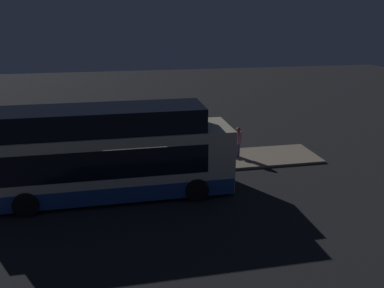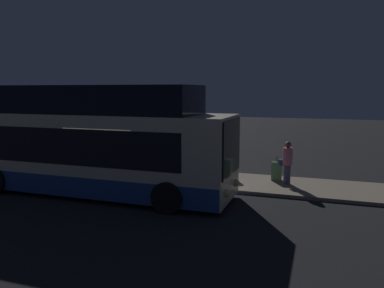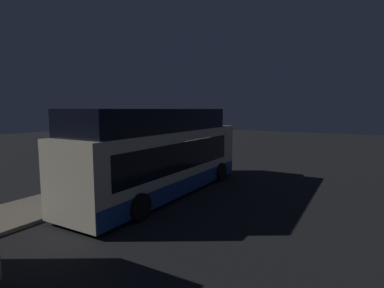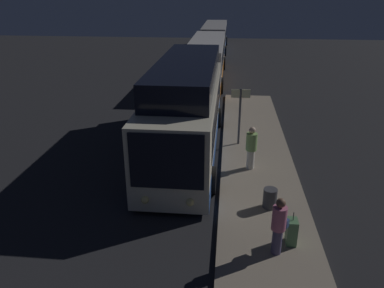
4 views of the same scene
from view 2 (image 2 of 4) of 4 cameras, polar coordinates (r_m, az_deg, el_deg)
name	(u,v)px [view 2 (image 2 of 4)]	position (r m, az deg, el deg)	size (l,w,h in m)	color
ground	(117,195)	(13.70, -11.31, -7.68)	(80.00, 80.00, 0.00)	#232326
platform	(153,175)	(16.29, -5.93, -4.78)	(20.00, 2.87, 0.12)	gray
bus_lead	(88,146)	(14.00, -15.60, -0.25)	(10.52, 2.82, 3.88)	beige
passenger_boarding	(163,155)	(15.56, -4.42, -1.74)	(0.59, 0.59, 1.70)	silver
passenger_waiting	(287,161)	(14.82, 14.30, -2.55)	(0.63, 0.57, 1.65)	#4C476B
suitcase	(277,171)	(15.39, 12.76, -4.06)	(0.39, 0.27, 0.99)	#598C59
sign_post	(106,138)	(16.23, -13.00, 0.95)	(0.10, 0.81, 2.54)	#4C4C51
trash_bin	(230,171)	(15.29, 5.88, -4.16)	(0.44, 0.44, 0.65)	#3F3F44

